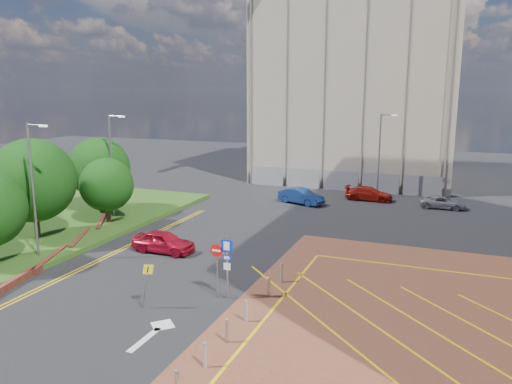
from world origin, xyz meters
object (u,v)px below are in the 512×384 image
Objects in this scene: tree_c at (107,185)px; warning_sign at (146,281)px; car_red_back at (369,194)px; lamp_left_far at (112,161)px; tree_d at (99,168)px; car_silver_back at (443,202)px; lamp_back at (380,152)px; lamp_left_near at (33,185)px; car_red_left at (163,242)px; car_blue_back at (301,196)px; sign_cluster at (223,261)px; tree_b at (33,180)px.

tree_c is 15.95m from warning_sign.
car_red_back is (5.99, 27.81, -0.79)m from warning_sign.
car_red_back is at bearing 38.78° from lamp_left_far.
lamp_left_far is at bearing -25.68° from tree_d.
tree_d is 1.59× the size of car_silver_back.
lamp_left_far is 18.24m from warning_sign.
tree_c is at bearing -134.32° from lamp_back.
lamp_left_near is 10.96m from warning_sign.
car_blue_back is at bearing -14.28° from car_red_left.
car_red_back is 6.59m from car_silver_back.
lamp_back is 4.12m from car_red_back.
tree_c is 2.65m from lamp_left_far.
tree_c is 0.61× the size of lamp_left_near.
lamp_back is at bearing 40.86° from lamp_left_far.
lamp_left_far is (-2.00, 10.00, 0.00)m from lamp_left_near.
warning_sign is 0.53× the size of car_blue_back.
car_blue_back is at bearing 63.34° from lamp_left_near.
warning_sign is at bearing -162.84° from car_blue_back.
car_red_left is 25.21m from car_silver_back.
sign_cluster is at bearing 40.68° from warning_sign.
car_silver_back is at bearing 28.75° from lamp_left_far.
lamp_left_far reaches higher than car_blue_back.
car_blue_back is 6.64m from car_red_back.
lamp_left_far is 23.28m from car_red_back.
sign_cluster is 0.78× the size of car_red_left.
sign_cluster is 0.73× the size of car_red_back.
sign_cluster reaches higher than car_silver_back.
lamp_left_far is at bearing 131.48° from warning_sign.
warning_sign is 29.61m from car_silver_back.
tree_b is 1.76× the size of car_silver_back.
tree_d is 29.41m from car_silver_back.
lamp_left_near is at bearing 124.53° from car_red_left.
lamp_left_near is at bearing 147.96° from car_red_back.
warning_sign is at bearing -153.24° from car_red_left.
lamp_back is 3.55× the size of warning_sign.
tree_b is 1.65× the size of car_red_left.
car_red_back is (9.78, 20.21, -0.06)m from car_red_left.
lamp_left_near is at bearing 175.44° from sign_cluster.
tree_c is at bearing 146.84° from sign_cluster.
lamp_left_far is 1.96× the size of car_red_left.
tree_c is 17.24m from car_blue_back.
car_blue_back is at bearing -138.89° from lamp_back.
lamp_back is at bearing -25.23° from car_red_left.
lamp_left_far is 1.88× the size of car_blue_back.
tree_d reaches higher than car_red_left.
lamp_back is 7.50m from car_silver_back.
car_red_left is at bearing -28.19° from tree_c.
car_red_left is at bearing 116.52° from warning_sign.
tree_b reaches higher than sign_cluster.
tree_c is 23.70m from car_red_back.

